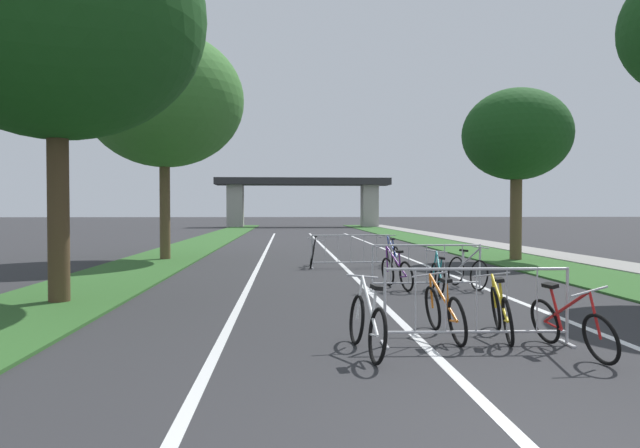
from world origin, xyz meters
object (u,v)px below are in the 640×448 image
(bicycle_purple_4, at_px, (397,272))
(bicycle_red_5, at_px, (570,326))
(tree_right_pine_near, at_px, (517,135))
(bicycle_yellow_1, at_px, (501,312))
(crowd_barrier_second, at_px, (427,268))
(bicycle_blue_3, at_px, (393,255))
(bicycle_orange_8, at_px, (444,312))
(tree_left_maple_mid, at_px, (164,100))
(crowd_barrier_third, at_px, (351,251))
(tree_left_oak_near, at_px, (56,14))
(bicycle_silver_6, at_px, (467,271))
(bicycle_white_0, at_px, (367,324))
(bicycle_teal_7, at_px, (437,277))
(crowd_barrier_nearest, at_px, (476,306))
(bicycle_black_2, at_px, (312,255))

(bicycle_purple_4, xyz_separation_m, bicycle_red_5, (1.02, -6.04, -0.03))
(tree_right_pine_near, height_order, bicycle_yellow_1, tree_right_pine_near)
(crowd_barrier_second, bearing_deg, bicycle_yellow_1, -91.32)
(bicycle_blue_3, xyz_separation_m, bicycle_red_5, (0.11, -11.21, -0.03))
(bicycle_purple_4, height_order, bicycle_orange_8, bicycle_purple_4)
(tree_left_maple_mid, height_order, crowd_barrier_third, tree_left_maple_mid)
(tree_left_oak_near, bearing_deg, bicycle_yellow_1, -24.34)
(bicycle_purple_4, bearing_deg, bicycle_yellow_1, -97.87)
(bicycle_silver_6, bearing_deg, bicycle_white_0, 47.23)
(bicycle_yellow_1, height_order, bicycle_silver_6, bicycle_silver_6)
(bicycle_blue_3, height_order, bicycle_teal_7, bicycle_blue_3)
(crowd_barrier_nearest, bearing_deg, bicycle_red_5, -27.57)
(bicycle_silver_6, bearing_deg, tree_right_pine_near, -134.45)
(tree_left_maple_mid, height_order, crowd_barrier_second, tree_left_maple_mid)
(crowd_barrier_second, relative_size, bicycle_black_2, 1.43)
(tree_left_maple_mid, bearing_deg, bicycle_red_5, -60.28)
(bicycle_white_0, relative_size, bicycle_purple_4, 1.01)
(bicycle_white_0, xyz_separation_m, bicycle_purple_4, (1.54, 5.87, 0.00))
(bicycle_teal_7, bearing_deg, bicycle_yellow_1, -88.58)
(bicycle_teal_7, xyz_separation_m, bicycle_orange_8, (-1.08, -4.31, 0.02))
(bicycle_red_5, bearing_deg, bicycle_silver_6, -104.78)
(bicycle_black_2, distance_m, bicycle_blue_3, 2.62)
(tree_right_pine_near, relative_size, bicycle_red_5, 3.60)
(crowd_barrier_nearest, distance_m, bicycle_blue_3, 10.72)
(tree_left_oak_near, xyz_separation_m, bicycle_red_5, (7.99, -4.35, -5.25))
(crowd_barrier_nearest, height_order, bicycle_white_0, crowd_barrier_nearest)
(bicycle_white_0, relative_size, bicycle_silver_6, 1.03)
(bicycle_purple_4, bearing_deg, crowd_barrier_third, 82.51)
(crowd_barrier_second, bearing_deg, bicycle_teal_7, -69.31)
(tree_right_pine_near, distance_m, bicycle_red_5, 14.43)
(crowd_barrier_third, bearing_deg, bicycle_silver_6, -65.24)
(tree_left_oak_near, bearing_deg, bicycle_red_5, -28.54)
(bicycle_yellow_1, xyz_separation_m, bicycle_silver_6, (1.17, 5.11, 0.02))
(bicycle_yellow_1, xyz_separation_m, bicycle_black_2, (-2.22, 10.26, 0.02))
(crowd_barrier_second, distance_m, bicycle_blue_3, 5.55)
(tree_right_pine_near, bearing_deg, bicycle_white_0, -119.52)
(bicycle_silver_6, xyz_separation_m, bicycle_orange_8, (-2.00, -5.09, -0.02))
(tree_right_pine_near, height_order, bicycle_blue_3, tree_right_pine_near)
(crowd_barrier_nearest, distance_m, bicycle_red_5, 1.17)
(bicycle_silver_6, bearing_deg, bicycle_black_2, -70.86)
(tree_right_pine_near, xyz_separation_m, bicycle_orange_8, (-6.04, -12.01, -4.15))
(bicycle_yellow_1, bearing_deg, crowd_barrier_nearest, -126.98)
(tree_left_maple_mid, height_order, bicycle_orange_8, tree_left_maple_mid)
(tree_right_pine_near, distance_m, bicycle_yellow_1, 13.75)
(crowd_barrier_third, relative_size, bicycle_yellow_1, 1.47)
(crowd_barrier_nearest, distance_m, bicycle_yellow_1, 0.68)
(crowd_barrier_second, xyz_separation_m, bicycle_orange_8, (-0.93, -4.69, -0.15))
(tree_left_oak_near, height_order, bicycle_silver_6, tree_left_oak_near)
(tree_left_maple_mid, bearing_deg, bicycle_purple_4, -48.79)
(bicycle_black_2, height_order, bicycle_red_5, bicycle_black_2)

